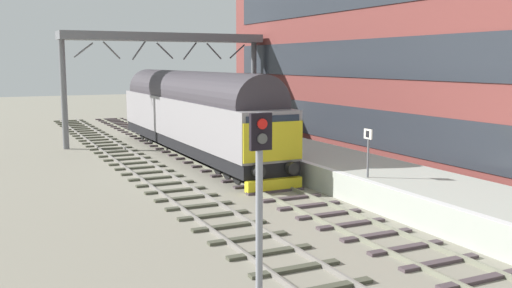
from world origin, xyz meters
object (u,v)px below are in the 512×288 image
object	(u,v)px
platform_number_sign	(368,145)
waiting_passenger	(279,123)
diesel_locomotive	(192,111)
signal_post_near	(260,194)

from	to	relation	value
platform_number_sign	waiting_passenger	world-z (taller)	platform_number_sign
diesel_locomotive	waiting_passenger	distance (m)	4.92
signal_post_near	waiting_passenger	size ratio (longest dim) A/B	2.57
diesel_locomotive	signal_post_near	bearing A→B (deg)	-105.76
diesel_locomotive	waiting_passenger	bearing A→B (deg)	-40.38
diesel_locomotive	signal_post_near	world-z (taller)	diesel_locomotive
diesel_locomotive	waiting_passenger	world-z (taller)	diesel_locomotive
platform_number_sign	waiting_passenger	distance (m)	10.07
platform_number_sign	signal_post_near	bearing A→B (deg)	-138.19
signal_post_near	platform_number_sign	size ratio (longest dim) A/B	2.39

